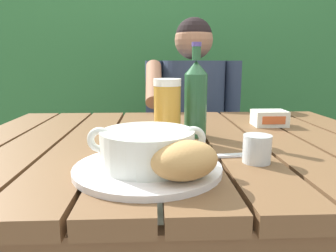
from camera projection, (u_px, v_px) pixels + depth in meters
name	position (u px, v px, depth m)	size (l,w,h in m)	color
dining_table	(181.00, 172.00, 0.91)	(1.20, 0.92, 0.78)	brown
hedge_backdrop	(159.00, 57.00, 2.42)	(2.95, 0.82, 2.54)	#2F6A38
chair_near_diner	(189.00, 153.00, 1.83)	(0.47, 0.43, 0.91)	brown
person_eating	(193.00, 118.00, 1.59)	(0.48, 0.47, 1.20)	#2E3A54
serving_plate	(148.00, 168.00, 0.62)	(0.29, 0.29, 0.01)	white
soup_bowl	(148.00, 147.00, 0.61)	(0.23, 0.18, 0.08)	white
bread_roll	(185.00, 160.00, 0.54)	(0.15, 0.14, 0.07)	tan
beer_glass	(167.00, 109.00, 0.86)	(0.07, 0.07, 0.17)	gold
beer_bottle	(196.00, 98.00, 0.89)	(0.06, 0.06, 0.26)	#295834
water_glass_small	(257.00, 149.00, 0.67)	(0.06, 0.06, 0.06)	silver
butter_tub	(269.00, 118.00, 1.05)	(0.11, 0.08, 0.05)	white
table_knife	(214.00, 156.00, 0.71)	(0.17, 0.04, 0.01)	silver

